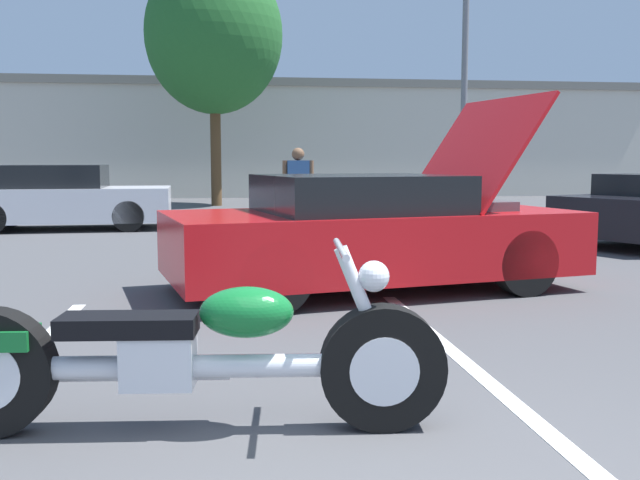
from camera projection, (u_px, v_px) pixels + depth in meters
name	position (u px, v px, depth m)	size (l,w,h in m)	color
parking_stripe_middle	(472.00, 367.00, 4.77)	(0.12, 4.99, 0.01)	white
far_building	(246.00, 136.00, 28.10)	(32.00, 4.20, 4.40)	beige
light_pole	(468.00, 36.00, 19.93)	(1.21, 0.28, 8.92)	slate
tree_background	(214.00, 35.00, 21.30)	(4.11, 4.11, 7.50)	brown
motorcycle	(186.00, 357.00, 3.62)	(2.64, 0.70, 0.96)	black
show_car_hood_open	(374.00, 232.00, 7.61)	(4.60, 2.77, 2.09)	red
parked_car_left_row	(65.00, 199.00, 14.31)	(4.13, 1.95, 1.29)	silver
spectator_near_motorcycle	(455.00, 178.00, 12.52)	(0.52, 0.24, 1.80)	brown
spectator_midground	(298.00, 187.00, 11.81)	(0.52, 0.21, 1.59)	brown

